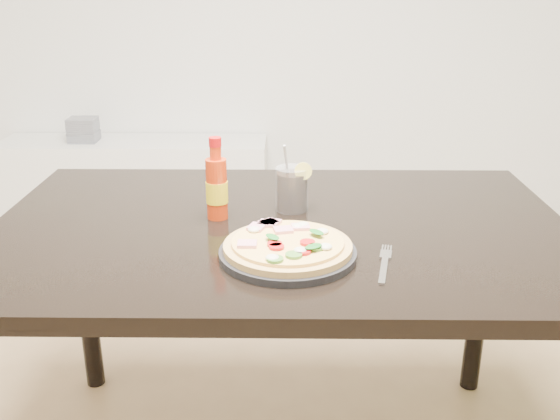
{
  "coord_description": "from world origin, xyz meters",
  "views": [
    {
      "loc": [
        0.02,
        -1.12,
        1.31
      ],
      "look_at": [
        -0.0,
        0.16,
        0.83
      ],
      "focal_mm": 40.0,
      "sensor_mm": 36.0,
      "label": 1
    }
  ],
  "objects_px": {
    "dining_table": "(281,255)",
    "cola_cup": "(292,190)",
    "fork": "(385,262)",
    "media_console": "(137,186)",
    "plate": "(288,253)",
    "hot_sauce_bottle": "(217,187)",
    "pizza": "(288,245)"
  },
  "relations": [
    {
      "from": "cola_cup",
      "to": "media_console",
      "type": "height_order",
      "value": "cola_cup"
    },
    {
      "from": "hot_sauce_bottle",
      "to": "media_console",
      "type": "height_order",
      "value": "hot_sauce_bottle"
    },
    {
      "from": "pizza",
      "to": "media_console",
      "type": "relative_size",
      "value": 0.2
    },
    {
      "from": "dining_table",
      "to": "hot_sauce_bottle",
      "type": "height_order",
      "value": "hot_sauce_bottle"
    },
    {
      "from": "plate",
      "to": "media_console",
      "type": "xyz_separation_m",
      "value": [
        -0.82,
        1.98,
        -0.51
      ]
    },
    {
      "from": "pizza",
      "to": "dining_table",
      "type": "bearing_deg",
      "value": 95.12
    },
    {
      "from": "cola_cup",
      "to": "media_console",
      "type": "bearing_deg",
      "value": 116.08
    },
    {
      "from": "dining_table",
      "to": "cola_cup",
      "type": "height_order",
      "value": "cola_cup"
    },
    {
      "from": "plate",
      "to": "hot_sauce_bottle",
      "type": "bearing_deg",
      "value": 127.33
    },
    {
      "from": "dining_table",
      "to": "fork",
      "type": "bearing_deg",
      "value": -45.45
    },
    {
      "from": "dining_table",
      "to": "hot_sauce_bottle",
      "type": "xyz_separation_m",
      "value": [
        -0.16,
        0.04,
        0.16
      ]
    },
    {
      "from": "hot_sauce_bottle",
      "to": "cola_cup",
      "type": "bearing_deg",
      "value": 18.7
    },
    {
      "from": "plate",
      "to": "fork",
      "type": "bearing_deg",
      "value": -9.08
    },
    {
      "from": "dining_table",
      "to": "fork",
      "type": "distance_m",
      "value": 0.32
    },
    {
      "from": "pizza",
      "to": "media_console",
      "type": "distance_m",
      "value": 2.21
    },
    {
      "from": "dining_table",
      "to": "media_console",
      "type": "xyz_separation_m",
      "value": [
        -0.8,
        1.79,
        -0.42
      ]
    },
    {
      "from": "cola_cup",
      "to": "dining_table",
      "type": "bearing_deg",
      "value": -105.69
    },
    {
      "from": "dining_table",
      "to": "cola_cup",
      "type": "bearing_deg",
      "value": 74.31
    },
    {
      "from": "plate",
      "to": "media_console",
      "type": "bearing_deg",
      "value": 112.41
    },
    {
      "from": "fork",
      "to": "media_console",
      "type": "relative_size",
      "value": 0.13
    },
    {
      "from": "plate",
      "to": "hot_sauce_bottle",
      "type": "relative_size",
      "value": 1.44
    },
    {
      "from": "plate",
      "to": "dining_table",
      "type": "bearing_deg",
      "value": 95.16
    },
    {
      "from": "plate",
      "to": "cola_cup",
      "type": "distance_m",
      "value": 0.29
    },
    {
      "from": "plate",
      "to": "fork",
      "type": "xyz_separation_m",
      "value": [
        0.2,
        -0.03,
        -0.01
      ]
    },
    {
      "from": "plate",
      "to": "pizza",
      "type": "xyz_separation_m",
      "value": [
        -0.0,
        0.0,
        0.02
      ]
    },
    {
      "from": "cola_cup",
      "to": "media_console",
      "type": "relative_size",
      "value": 0.12
    },
    {
      "from": "dining_table",
      "to": "cola_cup",
      "type": "distance_m",
      "value": 0.17
    },
    {
      "from": "plate",
      "to": "cola_cup",
      "type": "xyz_separation_m",
      "value": [
        0.01,
        0.29,
        0.05
      ]
    },
    {
      "from": "pizza",
      "to": "plate",
      "type": "bearing_deg",
      "value": -80.4
    },
    {
      "from": "fork",
      "to": "hot_sauce_bottle",
      "type": "bearing_deg",
      "value": 157.09
    },
    {
      "from": "hot_sauce_bottle",
      "to": "fork",
      "type": "distance_m",
      "value": 0.46
    },
    {
      "from": "dining_table",
      "to": "plate",
      "type": "distance_m",
      "value": 0.21
    }
  ]
}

